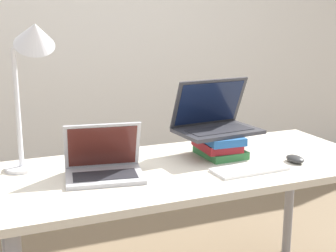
{
  "coord_description": "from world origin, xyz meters",
  "views": [
    {
      "loc": [
        -0.81,
        -1.38,
        1.34
      ],
      "look_at": [
        -0.1,
        0.35,
        0.89
      ],
      "focal_mm": 50.0,
      "sensor_mm": 36.0,
      "label": 1
    }
  ],
  "objects_px": {
    "laptop_left": "(104,166)",
    "laptop_on_books": "(215,121)",
    "wireless_keyboard": "(250,169)",
    "desk_lamp": "(32,53)",
    "book_stack": "(219,145)",
    "mouse": "(295,159)"
  },
  "relations": [
    {
      "from": "laptop_left",
      "to": "laptop_on_books",
      "type": "bearing_deg",
      "value": 11.43
    },
    {
      "from": "laptop_left",
      "to": "wireless_keyboard",
      "type": "bearing_deg",
      "value": -15.35
    },
    {
      "from": "wireless_keyboard",
      "to": "desk_lamp",
      "type": "xyz_separation_m",
      "value": [
        -0.8,
        0.34,
        0.47
      ]
    },
    {
      "from": "laptop_left",
      "to": "wireless_keyboard",
      "type": "relative_size",
      "value": 1.05
    },
    {
      "from": "book_stack",
      "to": "wireless_keyboard",
      "type": "xyz_separation_m",
      "value": [
        0.02,
        -0.23,
        -0.05
      ]
    },
    {
      "from": "book_stack",
      "to": "mouse",
      "type": "distance_m",
      "value": 0.34
    },
    {
      "from": "laptop_left",
      "to": "desk_lamp",
      "type": "distance_m",
      "value": 0.52
    },
    {
      "from": "laptop_on_books",
      "to": "wireless_keyboard",
      "type": "relative_size",
      "value": 1.2
    },
    {
      "from": "laptop_on_books",
      "to": "wireless_keyboard",
      "type": "xyz_separation_m",
      "value": [
        0.02,
        -0.27,
        -0.15
      ]
    },
    {
      "from": "laptop_left",
      "to": "mouse",
      "type": "distance_m",
      "value": 0.83
    },
    {
      "from": "laptop_on_books",
      "to": "desk_lamp",
      "type": "relative_size",
      "value": 0.6
    },
    {
      "from": "laptop_left",
      "to": "desk_lamp",
      "type": "height_order",
      "value": "desk_lamp"
    },
    {
      "from": "wireless_keyboard",
      "to": "mouse",
      "type": "xyz_separation_m",
      "value": [
        0.24,
        0.02,
        0.01
      ]
    },
    {
      "from": "book_stack",
      "to": "desk_lamp",
      "type": "relative_size",
      "value": 0.39
    },
    {
      "from": "laptop_on_books",
      "to": "wireless_keyboard",
      "type": "distance_m",
      "value": 0.31
    },
    {
      "from": "laptop_on_books",
      "to": "desk_lamp",
      "type": "distance_m",
      "value": 0.84
    },
    {
      "from": "desk_lamp",
      "to": "mouse",
      "type": "bearing_deg",
      "value": -16.93
    },
    {
      "from": "laptop_on_books",
      "to": "mouse",
      "type": "height_order",
      "value": "laptop_on_books"
    },
    {
      "from": "laptop_on_books",
      "to": "desk_lamp",
      "type": "xyz_separation_m",
      "value": [
        -0.78,
        0.07,
        0.33
      ]
    },
    {
      "from": "book_stack",
      "to": "laptop_left",
      "type": "bearing_deg",
      "value": -172.34
    },
    {
      "from": "laptop_left",
      "to": "book_stack",
      "type": "relative_size",
      "value": 1.35
    },
    {
      "from": "laptop_left",
      "to": "mouse",
      "type": "relative_size",
      "value": 3.46
    }
  ]
}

